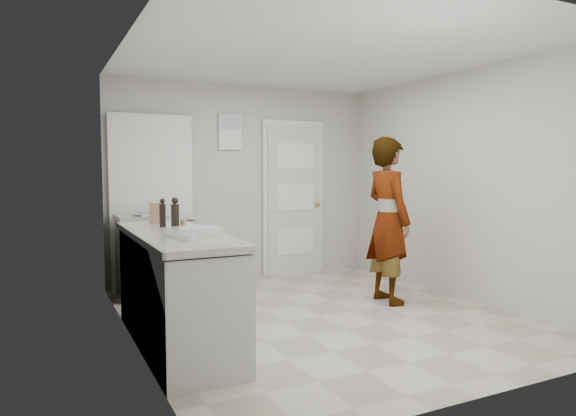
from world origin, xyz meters
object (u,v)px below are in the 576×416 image
cake_mix_box (156,213)px  egg_bowl (188,237)px  oil_cruet_a (175,214)px  baking_dish (195,232)px  oil_cruet_b (163,213)px  person (388,220)px  spice_jar (183,224)px

cake_mix_box → egg_bowl: 1.24m
oil_cruet_a → baking_dish: size_ratio=0.70×
oil_cruet_b → egg_bowl: bearing=-91.6°
person → cake_mix_box: (-2.38, 0.35, 0.14)m
cake_mix_box → oil_cruet_a: 0.52m
spice_jar → egg_bowl: bearing=-102.2°
baking_dish → egg_bowl: 0.27m
spice_jar → cake_mix_box: bearing=106.0°
oil_cruet_a → egg_bowl: (-0.09, -0.72, -0.11)m
oil_cruet_a → oil_cruet_b: (-0.06, 0.20, -0.01)m
cake_mix_box → egg_bowl: cake_mix_box is taller
oil_cruet_a → egg_bowl: 0.73m
cake_mix_box → egg_bowl: size_ratio=1.68×
spice_jar → oil_cruet_a: bearing=-146.2°
cake_mix_box → baking_dish: bearing=-64.9°
spice_jar → egg_bowl: (-0.17, -0.78, -0.01)m
person → egg_bowl: person is taller
oil_cruet_a → egg_bowl: size_ratio=2.32×
person → egg_bowl: size_ratio=15.25×
oil_cruet_a → egg_bowl: oil_cruet_a is taller
spice_jar → oil_cruet_a: size_ratio=0.27×
oil_cruet_b → egg_bowl: oil_cruet_b is taller
cake_mix_box → oil_cruet_a: size_ratio=0.72×
cake_mix_box → spice_jar: cake_mix_box is taller
oil_cruet_b → egg_bowl: 0.93m
person → baking_dish: (-2.30, -0.65, 0.07)m
cake_mix_box → oil_cruet_a: (0.05, -0.51, 0.03)m
person → cake_mix_box: 2.41m
cake_mix_box → oil_cruet_b: 0.31m
baking_dish → egg_bowl: (-0.11, -0.24, -0.01)m
cake_mix_box → baking_dish: cake_mix_box is taller
oil_cruet_b → baking_dish: oil_cruet_b is taller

